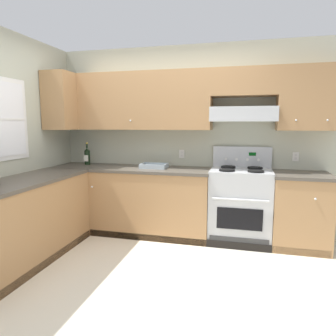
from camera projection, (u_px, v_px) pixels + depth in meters
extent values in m
plane|color=beige|center=(131.00, 278.00, 3.02)|extent=(7.04, 7.04, 0.00)
cube|color=#B7BAA3|center=(202.00, 140.00, 4.29)|extent=(4.68, 0.12, 2.55)
cube|color=#A87A4C|center=(135.00, 102.00, 4.19)|extent=(2.10, 0.34, 0.76)
cube|color=#A87A4C|center=(310.00, 98.00, 3.66)|extent=(0.73, 0.34, 0.76)
cube|color=#A87A4C|center=(244.00, 82.00, 3.82)|extent=(0.80, 0.34, 0.34)
cube|color=#B7BABC|center=(243.00, 114.00, 3.83)|extent=(0.80, 0.46, 0.17)
cube|color=#B7BABC|center=(243.00, 120.00, 3.63)|extent=(0.80, 0.03, 0.04)
sphere|color=silver|center=(130.00, 121.00, 4.06)|extent=(0.02, 0.02, 0.02)
sphere|color=silver|center=(296.00, 120.00, 3.57)|extent=(0.02, 0.02, 0.02)
sphere|color=silver|center=(328.00, 120.00, 3.49)|extent=(0.02, 0.02, 0.02)
cube|color=silver|center=(182.00, 154.00, 4.31)|extent=(0.08, 0.01, 0.12)
cube|color=silver|center=(182.00, 152.00, 4.30)|extent=(0.03, 0.00, 0.03)
cube|color=silver|center=(182.00, 156.00, 4.31)|extent=(0.03, 0.00, 0.03)
cube|color=silver|center=(296.00, 157.00, 3.95)|extent=(0.08, 0.01, 0.12)
cube|color=silver|center=(296.00, 155.00, 3.94)|extent=(0.03, 0.00, 0.03)
cube|color=silver|center=(296.00, 158.00, 3.95)|extent=(0.03, 0.00, 0.03)
cube|color=#A87A4C|center=(66.00, 102.00, 4.25)|extent=(0.34, 0.64, 0.76)
cube|color=#A87A4C|center=(132.00, 201.00, 4.26)|extent=(2.16, 0.61, 0.87)
cube|color=#51493F|center=(131.00, 169.00, 4.20)|extent=(2.18, 0.63, 0.04)
cube|color=#A87A4C|center=(300.00, 212.00, 3.74)|extent=(0.65, 0.61, 0.87)
cube|color=#51493F|center=(302.00, 175.00, 3.68)|extent=(0.67, 0.63, 0.04)
cube|color=black|center=(177.00, 240.00, 3.89)|extent=(3.54, 0.06, 0.09)
sphere|color=silver|center=(92.00, 187.00, 4.03)|extent=(0.03, 0.03, 0.03)
sphere|color=silver|center=(315.00, 199.00, 3.38)|extent=(0.03, 0.03, 0.03)
cube|color=#A87A4C|center=(19.00, 225.00, 3.26)|extent=(0.61, 1.89, 0.87)
cube|color=#51493F|center=(16.00, 183.00, 3.19)|extent=(0.63, 1.91, 0.04)
cube|color=black|center=(44.00, 263.00, 3.25)|extent=(0.06, 1.85, 0.09)
cube|color=#B7BABC|center=(240.00, 206.00, 3.92)|extent=(0.76, 0.58, 0.91)
cube|color=black|center=(239.00, 219.00, 3.64)|extent=(0.53, 0.01, 0.26)
cylinder|color=silver|center=(240.00, 200.00, 3.59)|extent=(0.65, 0.02, 0.02)
cube|color=#333333|center=(239.00, 242.00, 3.69)|extent=(0.70, 0.01, 0.11)
cube|color=#B7BABC|center=(241.00, 171.00, 3.85)|extent=(0.76, 0.58, 0.02)
cube|color=#B7BABC|center=(242.00, 157.00, 4.09)|extent=(0.76, 0.04, 0.29)
cube|color=#053F0C|center=(252.00, 154.00, 4.03)|extent=(0.09, 0.01, 0.04)
cylinder|color=black|center=(227.00, 170.00, 3.75)|extent=(0.19, 0.19, 0.02)
cylinder|color=black|center=(227.00, 171.00, 3.75)|extent=(0.07, 0.07, 0.01)
cylinder|color=black|center=(256.00, 171.00, 3.67)|extent=(0.19, 0.19, 0.02)
cylinder|color=black|center=(256.00, 172.00, 3.67)|extent=(0.07, 0.07, 0.01)
cylinder|color=black|center=(228.00, 167.00, 4.02)|extent=(0.19, 0.19, 0.02)
cylinder|color=black|center=(228.00, 167.00, 4.02)|extent=(0.07, 0.07, 0.01)
cylinder|color=black|center=(255.00, 168.00, 3.94)|extent=(0.19, 0.19, 0.02)
cylinder|color=black|center=(255.00, 168.00, 3.94)|extent=(0.07, 0.07, 0.01)
cylinder|color=white|center=(226.00, 159.00, 4.13)|extent=(0.04, 0.02, 0.04)
cylinder|color=white|center=(237.00, 159.00, 4.09)|extent=(0.04, 0.02, 0.04)
cylinder|color=white|center=(247.00, 160.00, 4.06)|extent=(0.04, 0.02, 0.04)
cylinder|color=white|center=(258.00, 160.00, 4.02)|extent=(0.04, 0.02, 0.04)
cylinder|color=black|center=(87.00, 158.00, 4.46)|extent=(0.08, 0.08, 0.20)
cone|color=black|center=(87.00, 150.00, 4.45)|extent=(0.08, 0.08, 0.04)
cylinder|color=black|center=(87.00, 145.00, 4.44)|extent=(0.03, 0.03, 0.09)
cylinder|color=gold|center=(87.00, 143.00, 4.43)|extent=(0.03, 0.03, 0.02)
cube|color=silver|center=(86.00, 158.00, 4.42)|extent=(0.07, 0.00, 0.09)
cube|color=#9EADB7|center=(154.00, 167.00, 4.13)|extent=(0.28, 0.20, 0.02)
cube|color=#9EADB7|center=(152.00, 167.00, 4.02)|extent=(0.35, 0.01, 0.06)
cube|color=#9EADB7|center=(156.00, 165.00, 4.24)|extent=(0.35, 0.01, 0.06)
cube|color=#9EADB7|center=(142.00, 165.00, 4.17)|extent=(0.01, 0.22, 0.06)
cube|color=#9EADB7|center=(166.00, 166.00, 4.09)|extent=(0.01, 0.22, 0.06)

